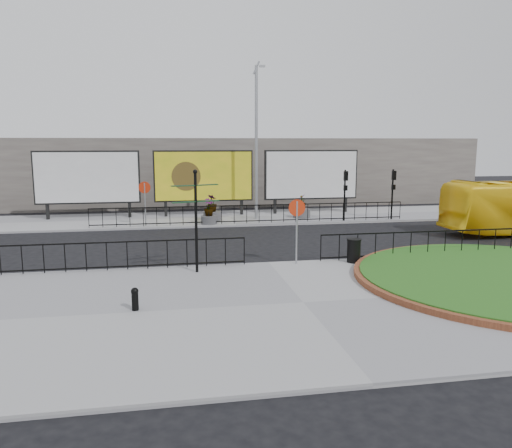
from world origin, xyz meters
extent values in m
plane|color=black|center=(0.00, 0.00, 0.00)|extent=(90.00, 90.00, 0.00)
cube|color=gray|center=(0.00, -5.00, 0.06)|extent=(30.00, 10.00, 0.12)
cube|color=gray|center=(0.00, 12.00, 0.06)|extent=(44.00, 6.00, 0.12)
cylinder|color=brown|center=(7.50, -4.00, 0.21)|extent=(10.40, 10.40, 0.18)
cylinder|color=#254E14|center=(7.50, -4.00, 0.23)|extent=(10.00, 10.00, 0.22)
cylinder|color=gray|center=(-5.00, 9.40, 1.32)|extent=(0.07, 0.07, 2.40)
cylinder|color=#A5230B|center=(-5.00, 9.40, 2.27)|extent=(0.64, 0.03, 0.64)
cylinder|color=white|center=(-5.00, 9.42, 2.27)|extent=(0.50, 0.03, 0.50)
cylinder|color=gray|center=(1.00, -0.40, 1.32)|extent=(0.07, 0.07, 2.40)
cylinder|color=#A5230B|center=(1.00, -0.40, 2.27)|extent=(0.64, 0.03, 0.64)
cylinder|color=white|center=(1.00, -0.38, 2.27)|extent=(0.50, 0.03, 0.50)
cube|color=black|center=(-10.90, 13.00, 0.62)|extent=(0.18, 0.18, 1.00)
cube|color=black|center=(-6.10, 13.00, 0.62)|extent=(0.18, 0.18, 1.00)
cube|color=black|center=(-8.50, 13.00, 2.62)|extent=(6.20, 0.25, 3.20)
cube|color=silver|center=(-8.50, 12.84, 2.62)|extent=(6.00, 0.06, 3.00)
cube|color=black|center=(-3.90, 13.00, 0.62)|extent=(0.18, 0.18, 1.00)
cube|color=black|center=(0.90, 13.00, 0.62)|extent=(0.18, 0.18, 1.00)
cube|color=black|center=(-1.50, 13.00, 2.62)|extent=(6.20, 0.25, 3.20)
cube|color=yellow|center=(-1.50, 12.84, 2.62)|extent=(6.00, 0.06, 3.00)
cube|color=black|center=(3.10, 13.00, 0.62)|extent=(0.18, 0.18, 1.00)
cube|color=black|center=(7.90, 13.00, 0.62)|extent=(0.18, 0.18, 1.00)
cube|color=black|center=(5.50, 13.00, 2.62)|extent=(6.20, 0.25, 3.20)
cube|color=silver|center=(5.50, 12.84, 2.62)|extent=(6.00, 0.06, 3.00)
cylinder|color=gray|center=(1.50, 11.00, 4.62)|extent=(0.18, 0.18, 9.00)
cylinder|color=gray|center=(1.50, 11.00, 8.97)|extent=(0.43, 0.10, 0.77)
cube|color=gray|center=(1.85, 11.00, 9.07)|extent=(0.35, 0.15, 0.12)
cylinder|color=black|center=(6.50, 9.40, 1.62)|extent=(0.10, 0.10, 3.00)
cube|color=black|center=(6.50, 9.28, 2.77)|extent=(0.22, 0.18, 0.55)
cube|color=black|center=(6.50, 9.28, 2.07)|extent=(0.20, 0.16, 0.30)
cylinder|color=black|center=(9.50, 9.40, 1.62)|extent=(0.10, 0.10, 3.00)
cube|color=black|center=(9.50, 9.28, 2.77)|extent=(0.22, 0.18, 0.55)
cube|color=black|center=(9.50, 9.28, 2.07)|extent=(0.20, 0.16, 0.30)
cube|color=slate|center=(0.00, 22.00, 2.50)|extent=(40.00, 10.00, 5.00)
cylinder|color=black|center=(-2.82, -1.00, 1.88)|extent=(0.10, 0.10, 3.53)
sphere|color=black|center=(-2.82, -1.00, 3.70)|extent=(0.15, 0.15, 0.15)
cube|color=black|center=(-3.25, -1.09, 3.22)|extent=(0.84, 0.32, 0.03)
cube|color=black|center=(-2.41, -0.85, 3.22)|extent=(0.83, 0.43, 0.03)
cube|color=black|center=(-3.24, -1.13, 2.66)|extent=(0.83, 0.40, 0.03)
cube|color=black|center=(-2.39, -0.91, 2.66)|extent=(0.84, 0.32, 0.03)
cylinder|color=black|center=(-4.76, -4.84, 0.38)|extent=(0.19, 0.19, 0.52)
sphere|color=black|center=(-4.76, -4.84, 0.66)|extent=(0.21, 0.21, 0.21)
cylinder|color=black|center=(3.23, -0.60, 0.55)|extent=(0.52, 0.52, 0.86)
cylinder|color=black|center=(3.23, -0.60, 1.01)|extent=(0.55, 0.55, 0.06)
cylinder|color=#4C4C4F|center=(-1.50, 9.52, 0.35)|extent=(0.90, 0.90, 0.47)
imported|color=#254E14|center=(-1.50, 9.52, 1.08)|extent=(0.75, 0.75, 0.98)
cylinder|color=#4C4C4F|center=(-1.20, 10.71, 0.39)|extent=(1.05, 1.05, 0.55)
imported|color=#254E14|center=(-1.20, 10.71, 1.18)|extent=(0.81, 0.81, 1.02)
cylinder|color=#4C4C4F|center=(4.35, 11.00, 0.39)|extent=(1.05, 1.05, 0.55)
imported|color=#254E14|center=(4.35, 11.00, 1.11)|extent=(0.64, 0.64, 0.88)
camera|label=1|loc=(-3.81, -18.44, 4.71)|focal=35.00mm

